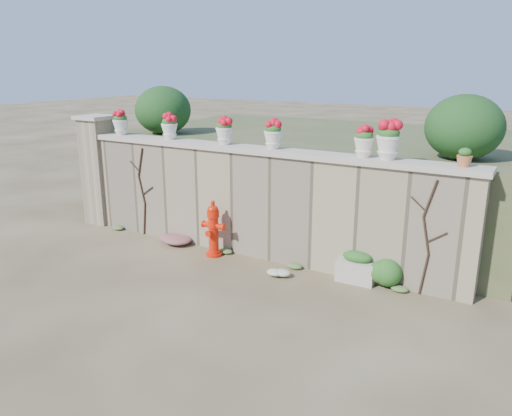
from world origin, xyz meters
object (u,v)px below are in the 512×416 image
Objects in this scene: terracotta_pot at (464,158)px; urn_pot_0 at (121,123)px; planter_box at (357,267)px; fire_hydrant at (213,228)px.

urn_pot_0 is at bearing -180.00° from terracotta_pot.
planter_box is at bearing -2.59° from urn_pot_0.
terracotta_pot is (4.26, 0.50, 1.67)m from fire_hydrant.
fire_hydrant is at bearing -176.41° from planter_box.
urn_pot_0 reaches higher than terracotta_pot.
terracotta_pot is at bearing 8.11° from planter_box.
fire_hydrant is 1.67× the size of planter_box.
urn_pot_0 is 1.94× the size of terracotta_pot.
fire_hydrant is 4.60m from terracotta_pot.
urn_pot_0 is 7.00m from terracotta_pot.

